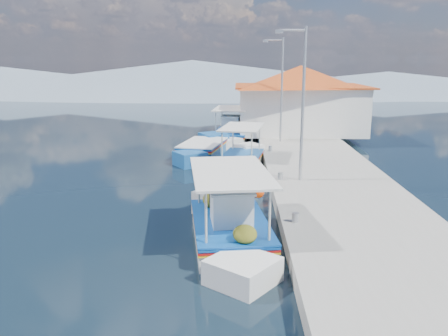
{
  "coord_description": "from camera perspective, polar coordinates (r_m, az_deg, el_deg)",
  "views": [
    {
      "loc": [
        2.06,
        -16.09,
        5.26
      ],
      "look_at": [
        1.55,
        0.63,
        1.3
      ],
      "focal_mm": 36.77,
      "sensor_mm": 36.0,
      "label": 1
    }
  ],
  "objects": [
    {
      "name": "ground",
      "position": [
        17.05,
        -5.3,
        -4.71
      ],
      "size": [
        160.0,
        160.0,
        0.0
      ],
      "primitive_type": "plane",
      "color": "black",
      "rests_on": "ground"
    },
    {
      "name": "quay",
      "position": [
        22.97,
        11.32,
        0.46
      ],
      "size": [
        5.0,
        44.0,
        0.5
      ],
      "primitive_type": "cube",
      "color": "gray",
      "rests_on": "ground"
    },
    {
      "name": "main_caique",
      "position": [
        13.67,
        0.81,
        -7.24
      ],
      "size": [
        2.75,
        7.23,
        2.4
      ],
      "rotation": [
        0.0,
        0.0,
        -0.14
      ],
      "color": "silver",
      "rests_on": "ground"
    },
    {
      "name": "caique_blue_hull",
      "position": [
        25.66,
        -2.69,
        2.22
      ],
      "size": [
        2.87,
        6.68,
        1.21
      ],
      "rotation": [
        0.0,
        0.0,
        0.2
      ],
      "color": "#185192",
      "rests_on": "ground"
    },
    {
      "name": "mountain_ridge",
      "position": [
        72.3,
        5.39,
        10.71
      ],
      "size": [
        171.4,
        96.0,
        5.5
      ],
      "color": "slate",
      "rests_on": "ground"
    },
    {
      "name": "bollards",
      "position": [
        21.9,
        6.26,
        1.09
      ],
      "size": [
        0.2,
        17.2,
        0.3
      ],
      "color": "#A5A8AD",
      "rests_on": "quay"
    },
    {
      "name": "harbor_building",
      "position": [
        31.46,
        9.4,
        8.62
      ],
      "size": [
        10.49,
        10.49,
        4.4
      ],
      "color": "white",
      "rests_on": "quay"
    },
    {
      "name": "lamp_post_far",
      "position": [
        27.23,
        7.01,
        10.26
      ],
      "size": [
        1.21,
        0.14,
        6.0
      ],
      "color": "#A5A8AD",
      "rests_on": "quay"
    },
    {
      "name": "caique_far",
      "position": [
        30.24,
        0.88,
        4.18
      ],
      "size": [
        2.42,
        6.98,
        2.45
      ],
      "rotation": [
        0.0,
        0.0,
        0.08
      ],
      "color": "silver",
      "rests_on": "ground"
    },
    {
      "name": "caique_green_canopy",
      "position": [
        23.05,
        2.16,
        0.98
      ],
      "size": [
        2.51,
        6.01,
        2.28
      ],
      "rotation": [
        0.0,
        0.0,
        0.18
      ],
      "color": "silver",
      "rests_on": "ground"
    },
    {
      "name": "lamp_post_near",
      "position": [
        18.31,
        9.53,
        8.72
      ],
      "size": [
        1.21,
        0.14,
        6.0
      ],
      "color": "#A5A8AD",
      "rests_on": "quay"
    }
  ]
}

